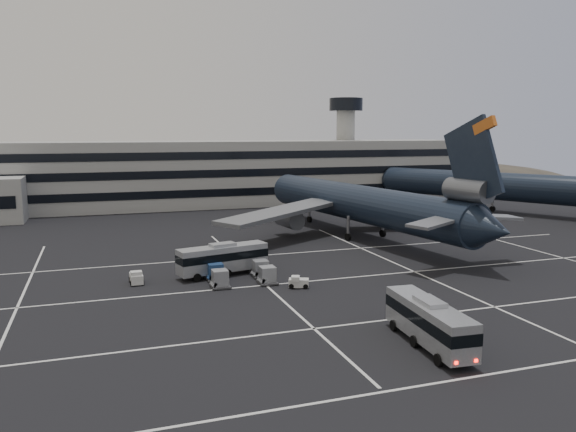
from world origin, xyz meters
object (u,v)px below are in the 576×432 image
object	(u,v)px
trijet_main	(361,203)
tug_a	(136,278)
bus_near	(429,320)
bus_far	(223,258)
uld_cluster	(238,270)

from	to	relation	value
trijet_main	tug_a	xyz separation A→B (m)	(-34.53, -16.63, -4.59)
bus_near	bus_far	size ratio (longest dim) A/B	0.98
bus_near	tug_a	distance (m)	32.12
bus_near	tug_a	bearing A→B (deg)	132.38
bus_far	tug_a	bearing A→B (deg)	80.99
bus_near	bus_far	bearing A→B (deg)	115.81
bus_near	bus_far	distance (m)	27.86
tug_a	bus_near	bearing A→B (deg)	-53.57
trijet_main	tug_a	bearing A→B (deg)	-162.78
trijet_main	bus_near	size ratio (longest dim) A/B	5.48
tug_a	uld_cluster	world-z (taller)	uld_cluster
bus_near	tug_a	xyz separation A→B (m)	(-19.84, 25.22, -1.35)
trijet_main	uld_cluster	distance (m)	30.06
trijet_main	bus_near	xyz separation A→B (m)	(-14.68, -41.86, -3.25)
trijet_main	uld_cluster	xyz separation A→B (m)	(-23.69, -18.00, -4.33)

